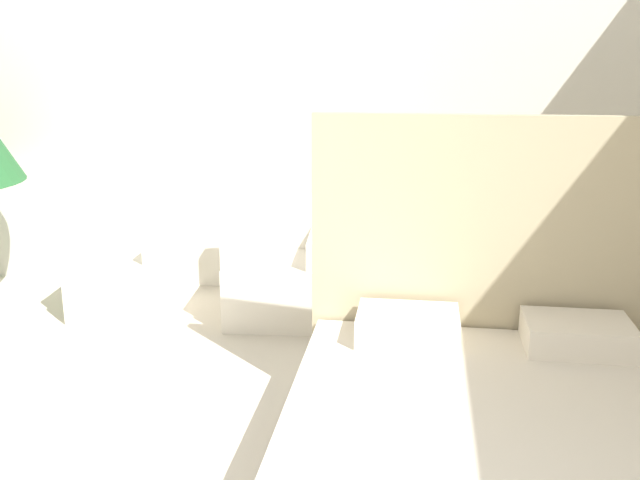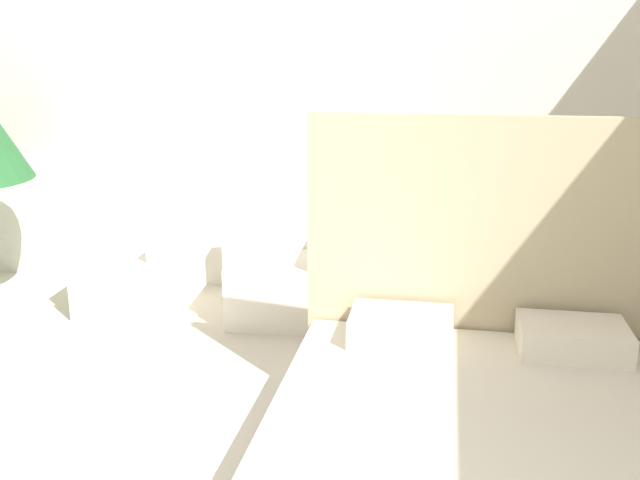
# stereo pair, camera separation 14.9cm
# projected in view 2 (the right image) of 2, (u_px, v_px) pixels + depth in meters

# --- Properties ---
(wall_back) EXTENTS (10.00, 0.06, 2.90)m
(wall_back) POSITION_uv_depth(u_px,v_px,m) (273.00, 104.00, 5.37)
(wall_back) COLOR silver
(wall_back) RESTS_ON ground_plane
(bed) EXTENTS (1.80, 2.13, 1.55)m
(bed) POSITION_uv_depth(u_px,v_px,m) (489.00, 463.00, 2.77)
(bed) COLOR #4C4238
(bed) RESTS_ON ground_plane
(armchair_near_window_left) EXTENTS (0.70, 0.69, 0.85)m
(armchair_near_window_left) POSITION_uv_depth(u_px,v_px,m) (132.00, 271.00, 5.22)
(armchair_near_window_left) COLOR silver
(armchair_near_window_left) RESTS_ON ground_plane
(armchair_near_window_right) EXTENTS (0.71, 0.70, 0.85)m
(armchair_near_window_right) POSITION_uv_depth(u_px,v_px,m) (280.00, 279.00, 5.03)
(armchair_near_window_right) COLOR silver
(armchair_near_window_right) RESTS_ON ground_plane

